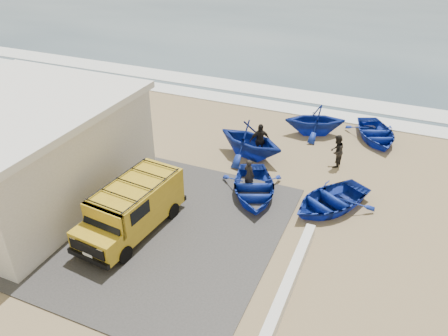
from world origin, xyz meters
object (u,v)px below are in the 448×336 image
(boat_mid_left, at_px, (250,139))
(fisherman_back, at_px, (260,141))
(building, at_px, (16,150))
(fisherman_front, at_px, (249,175))
(boat_near_left, at_px, (253,188))
(boat_near_right, at_px, (330,200))
(van, at_px, (133,207))
(boat_far_left, at_px, (315,120))
(boat_far_right, at_px, (376,133))
(parapet, at_px, (289,282))
(fisherman_middle, at_px, (337,151))

(boat_mid_left, relative_size, fisherman_back, 2.03)
(building, xyz_separation_m, fisherman_front, (9.12, 4.16, -1.40))
(building, xyz_separation_m, boat_near_left, (9.49, 3.76, -1.76))
(boat_near_right, xyz_separation_m, fisherman_back, (-4.26, 3.11, 0.51))
(van, bearing_deg, building, -177.76)
(van, height_order, boat_near_left, van)
(boat_far_left, xyz_separation_m, boat_far_right, (3.30, 0.59, -0.48))
(parapet, distance_m, boat_far_left, 12.19)
(boat_mid_left, bearing_deg, building, 147.53)
(boat_far_left, bearing_deg, boat_near_right, -2.50)
(boat_far_right, bearing_deg, fisherman_front, -145.47)
(parapet, xyz_separation_m, boat_far_left, (-1.97, 12.01, 0.61))
(parapet, xyz_separation_m, fisherman_front, (-3.38, 5.16, 0.49))
(van, distance_m, boat_near_right, 8.21)
(fisherman_middle, bearing_deg, van, -31.16)
(boat_mid_left, xyz_separation_m, boat_far_right, (5.73, 4.53, -0.58))
(boat_near_right, relative_size, boat_far_right, 1.01)
(fisherman_front, relative_size, fisherman_middle, 0.91)
(building, bearing_deg, boat_near_left, 21.63)
(boat_near_right, bearing_deg, fisherman_back, 175.96)
(boat_near_left, bearing_deg, fisherman_back, 82.44)
(parapet, height_order, boat_far_left, boat_far_left)
(van, relative_size, boat_near_left, 1.27)
(parapet, bearing_deg, boat_near_left, 122.27)
(parapet, bearing_deg, van, 174.39)
(parapet, xyz_separation_m, van, (-6.52, 0.64, 0.83))
(boat_far_left, xyz_separation_m, fisherman_back, (-1.98, -3.75, 0.04))
(building, xyz_separation_m, van, (5.98, -0.36, -1.06))
(building, xyz_separation_m, boat_near_right, (12.81, 4.15, -1.76))
(parapet, distance_m, fisherman_back, 9.18)
(building, xyz_separation_m, boat_far_right, (13.83, 11.61, -1.76))
(van, relative_size, boat_near_right, 1.28)
(boat_near_right, relative_size, boat_far_left, 1.16)
(boat_near_left, height_order, fisherman_back, fisherman_back)
(boat_far_left, relative_size, fisherman_front, 2.20)
(parapet, relative_size, boat_near_right, 1.54)
(boat_mid_left, distance_m, fisherman_middle, 4.30)
(boat_far_right, bearing_deg, van, -146.43)
(boat_near_left, height_order, boat_mid_left, boat_mid_left)
(boat_mid_left, height_order, boat_far_right, boat_mid_left)
(boat_far_left, relative_size, boat_far_right, 0.87)
(building, relative_size, boat_far_right, 2.43)
(boat_mid_left, bearing_deg, van, -179.49)
(fisherman_middle, bearing_deg, boat_far_left, -143.84)
(boat_far_left, height_order, fisherman_back, fisherman_back)
(boat_far_right, bearing_deg, boat_near_right, -121.00)
(building, xyz_separation_m, boat_far_left, (10.53, 11.01, -1.28))
(building, height_order, fisherman_middle, building)
(boat_far_left, bearing_deg, parapet, -11.56)
(parapet, relative_size, van, 1.21)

